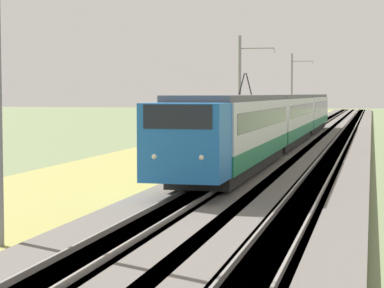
# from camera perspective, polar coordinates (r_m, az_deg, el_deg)

# --- Properties ---
(ballast_main) EXTENTS (240.00, 4.40, 0.30)m
(ballast_main) POSITION_cam_1_polar(r_m,az_deg,el_deg) (58.45, 7.52, 0.10)
(ballast_main) COLOR #605B56
(ballast_main) RESTS_ON ground
(ballast_adjacent) EXTENTS (240.00, 4.40, 0.30)m
(ballast_adjacent) POSITION_cam_1_polar(r_m,az_deg,el_deg) (58.18, 11.30, 0.04)
(ballast_adjacent) COLOR #605B56
(ballast_adjacent) RESTS_ON ground
(track_main) EXTENTS (240.00, 1.57, 0.45)m
(track_main) POSITION_cam_1_polar(r_m,az_deg,el_deg) (58.45, 7.52, 0.11)
(track_main) COLOR #4C4238
(track_main) RESTS_ON ground
(track_adjacent) EXTENTS (240.00, 1.57, 0.45)m
(track_adjacent) POSITION_cam_1_polar(r_m,az_deg,el_deg) (58.18, 11.30, 0.05)
(track_adjacent) COLOR #4C4238
(track_adjacent) RESTS_ON ground
(grass_verge) EXTENTS (240.00, 8.73, 0.12)m
(grass_verge) POSITION_cam_1_polar(r_m,az_deg,el_deg) (59.38, 1.80, 0.10)
(grass_verge) COLOR #99934C
(grass_verge) RESTS_ON ground
(passenger_train) EXTENTS (58.78, 2.90, 4.97)m
(passenger_train) POSITION_cam_1_polar(r_m,az_deg,el_deg) (53.37, 6.97, 2.08)
(passenger_train) COLOR blue
(passenger_train) RESTS_ON ground
(catenary_mast_mid) EXTENTS (0.22, 2.56, 7.99)m
(catenary_mast_mid) POSITION_cam_1_polar(r_m,az_deg,el_deg) (52.52, 3.71, 4.05)
(catenary_mast_mid) COLOR slate
(catenary_mast_mid) RESTS_ON ground
(catenary_mast_far) EXTENTS (0.22, 2.56, 8.57)m
(catenary_mast_far) POSITION_cam_1_polar(r_m,az_deg,el_deg) (87.05, 7.64, 4.13)
(catenary_mast_far) COLOR slate
(catenary_mast_far) RESTS_ON ground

